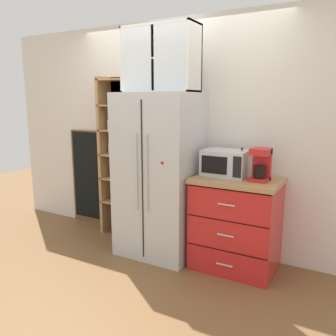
{
  "coord_description": "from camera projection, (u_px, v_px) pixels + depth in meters",
  "views": [
    {
      "loc": [
        1.85,
        -3.13,
        1.67
      ],
      "look_at": [
        0.1,
        0.01,
        0.96
      ],
      "focal_mm": 36.79,
      "sensor_mm": 36.0,
      "label": 1
    }
  ],
  "objects": [
    {
      "name": "counter_cabinet",
      "position": [
        236.0,
        223.0,
        3.44
      ],
      "size": [
        0.83,
        0.62,
        0.93
      ],
      "color": "red",
      "rests_on": "ground"
    },
    {
      "name": "upper_cabinet",
      "position": [
        162.0,
        60.0,
        3.53
      ],
      "size": [
        0.79,
        0.32,
        0.66
      ],
      "color": "silver",
      "rests_on": "refrigerator"
    },
    {
      "name": "bottle_amber",
      "position": [
        241.0,
        164.0,
        3.41
      ],
      "size": [
        0.06,
        0.06,
        0.29
      ],
      "color": "brown",
      "rests_on": "counter_cabinet"
    },
    {
      "name": "chalkboard_menu",
      "position": [
        90.0,
        177.0,
        4.66
      ],
      "size": [
        0.6,
        0.04,
        1.28
      ],
      "color": "brown",
      "rests_on": "ground"
    },
    {
      "name": "microwave",
      "position": [
        226.0,
        163.0,
        3.43
      ],
      "size": [
        0.44,
        0.33,
        0.26
      ],
      "color": "silver",
      "rests_on": "counter_cabinet"
    },
    {
      "name": "wall_back_cream",
      "position": [
        177.0,
        135.0,
        3.98
      ],
      "size": [
        4.97,
        0.1,
        2.55
      ],
      "primitive_type": "cube",
      "color": "silver",
      "rests_on": "ground"
    },
    {
      "name": "refrigerator",
      "position": [
        160.0,
        175.0,
        3.72
      ],
      "size": [
        0.82,
        0.71,
        1.75
      ],
      "color": "silver",
      "rests_on": "ground"
    },
    {
      "name": "ground_plane",
      "position": [
        160.0,
        251.0,
        3.89
      ],
      "size": [
        10.67,
        10.67,
        0.0
      ],
      "primitive_type": "plane",
      "color": "brown"
    },
    {
      "name": "coffee_maker",
      "position": [
        261.0,
        164.0,
        3.22
      ],
      "size": [
        0.17,
        0.2,
        0.31
      ],
      "color": "red",
      "rests_on": "counter_cabinet"
    },
    {
      "name": "mug_sage",
      "position": [
        238.0,
        174.0,
        3.34
      ],
      "size": [
        0.11,
        0.08,
        0.09
      ],
      "color": "#8CA37F",
      "rests_on": "counter_cabinet"
    },
    {
      "name": "pantry_shelf_column",
      "position": [
        123.0,
        156.0,
        4.27
      ],
      "size": [
        0.53,
        0.29,
        1.95
      ],
      "color": "brown",
      "rests_on": "ground"
    }
  ]
}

